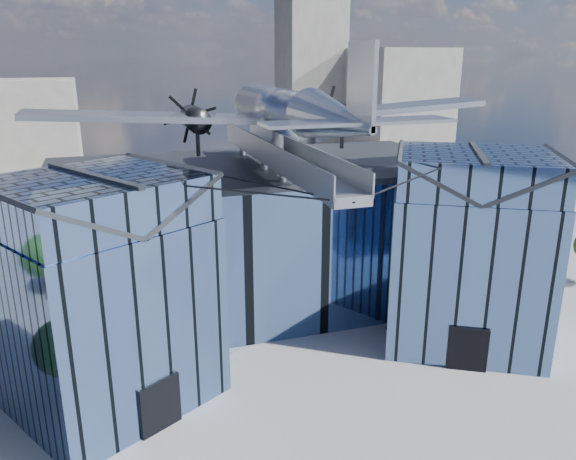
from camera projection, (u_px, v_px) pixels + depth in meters
name	position (u px, v px, depth m)	size (l,w,h in m)	color
ground_plane	(298.00, 355.00, 33.40)	(120.00, 120.00, 0.00)	gray
museum	(270.00, 238.00, 37.03)	(32.88, 24.50, 17.60)	#4E6B9F
bg_towers	(188.00, 109.00, 76.64)	(77.00, 24.50, 26.00)	gray
tree_side_e	(543.00, 200.00, 54.21)	(3.98, 3.98, 5.34)	black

